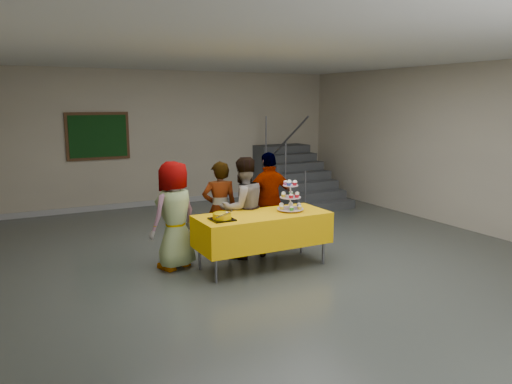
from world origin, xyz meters
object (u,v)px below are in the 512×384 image
(bake_table, at_px, (263,229))
(noticeboard, at_px, (98,136))
(cupcake_stand, at_px, (290,198))
(schoolchild_c, at_px, (243,208))
(schoolchild_a, at_px, (174,215))
(staircase, at_px, (293,179))
(schoolchild_d, at_px, (270,201))
(schoolchild_b, at_px, (220,209))
(bear_cake, at_px, (222,216))

(bake_table, height_order, noticeboard, noticeboard)
(bake_table, height_order, cupcake_stand, cupcake_stand)
(cupcake_stand, relative_size, schoolchild_c, 0.29)
(schoolchild_a, relative_size, schoolchild_c, 1.00)
(bake_table, bearing_deg, staircase, 53.24)
(schoolchild_d, bearing_deg, schoolchild_b, 6.41)
(schoolchild_a, height_order, schoolchild_c, same)
(schoolchild_c, distance_m, noticeboard, 4.60)
(bear_cake, distance_m, schoolchild_a, 0.76)
(schoolchild_d, bearing_deg, cupcake_stand, 87.72)
(schoolchild_a, xyz_separation_m, noticeboard, (-0.20, 4.34, 0.84))
(bear_cake, height_order, schoolchild_d, schoolchild_d)
(schoolchild_a, bearing_deg, noticeboard, -111.33)
(bake_table, height_order, staircase, staircase)
(schoolchild_b, bearing_deg, noticeboard, -62.04)
(noticeboard, bearing_deg, schoolchild_c, -73.83)
(cupcake_stand, bearing_deg, schoolchild_b, 135.17)
(bake_table, distance_m, schoolchild_a, 1.25)
(bear_cake, height_order, schoolchild_b, schoolchild_b)
(cupcake_stand, distance_m, schoolchild_d, 0.81)
(bear_cake, height_order, noticeboard, noticeboard)
(schoolchild_c, bearing_deg, staircase, -134.75)
(noticeboard, bearing_deg, staircase, -10.94)
(schoolchild_c, relative_size, staircase, 0.63)
(schoolchild_d, height_order, staircase, staircase)
(schoolchild_a, bearing_deg, schoolchild_c, 155.80)
(bear_cake, xyz_separation_m, schoolchild_b, (0.33, 0.83, -0.10))
(noticeboard, bearing_deg, cupcake_stand, -70.28)
(cupcake_stand, xyz_separation_m, schoolchild_a, (-1.55, 0.55, -0.20))
(schoolchild_a, bearing_deg, cupcake_stand, 136.67)
(cupcake_stand, relative_size, noticeboard, 0.34)
(bake_table, bearing_deg, schoolchild_d, 54.88)
(cupcake_stand, bearing_deg, bake_table, 179.07)
(schoolchild_c, distance_m, staircase, 4.67)
(schoolchild_b, xyz_separation_m, schoolchild_c, (0.28, -0.22, 0.04))
(staircase, bearing_deg, bear_cake, -131.74)
(schoolchild_c, bearing_deg, schoolchild_b, -42.38)
(staircase, bearing_deg, cupcake_stand, -122.42)
(cupcake_stand, relative_size, bear_cake, 1.24)
(bake_table, bearing_deg, schoolchild_b, 113.04)
(schoolchild_d, relative_size, noticeboard, 1.19)
(noticeboard, bearing_deg, schoolchild_a, -87.37)
(schoolchild_c, distance_m, schoolchild_d, 0.64)
(schoolchild_a, distance_m, staircase, 5.42)
(bake_table, bearing_deg, bear_cake, -173.96)
(staircase, bearing_deg, noticeboard, 169.06)
(schoolchild_b, relative_size, staircase, 0.60)
(cupcake_stand, bearing_deg, schoolchild_a, 160.62)
(cupcake_stand, distance_m, schoolchild_b, 1.11)
(bear_cake, xyz_separation_m, schoolchild_c, (0.61, 0.60, -0.07))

